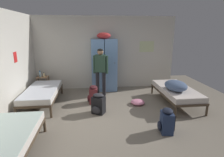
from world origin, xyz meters
The scene contains 15 objects.
ground_plane centered at (0.00, 0.00, 0.00)m, with size 8.10×8.10×0.00m, color gray.
room_backdrop centered at (-1.26, 1.29, 1.32)m, with size 5.19×5.07×2.64m.
locker_bank centered at (-0.06, 2.22, 0.97)m, with size 0.90×0.55×2.07m.
shelf_unit centered at (-2.23, 2.20, 0.35)m, with size 0.38×0.30×0.57m.
bed_left_front centered at (-1.98, -1.45, 0.38)m, with size 0.90×1.90×0.49m.
bed_left_rear centered at (-1.98, 1.05, 0.38)m, with size 0.90×1.90×0.49m.
bed_right centered at (1.98, 0.71, 0.38)m, with size 0.90×1.90×0.49m.
bedding_heap centered at (1.84, 0.48, 0.63)m, with size 0.59×0.76×0.28m.
person_traveler centered at (-0.22, 1.65, 0.95)m, with size 0.49×0.28×1.58m.
water_bottle centered at (-2.31, 2.22, 0.66)m, with size 0.07×0.07×0.21m.
lotion_bottle centered at (-2.16, 2.16, 0.64)m, with size 0.06×0.06×0.17m.
backpack_navy centered at (1.05, -0.85, 0.26)m, with size 0.37×0.35×0.55m.
backpack_maroon centered at (-0.49, 1.00, 0.26)m, with size 0.35×0.33×0.55m.
backpack_black centered at (-0.36, 0.26, 0.26)m, with size 0.40×0.41×0.55m.
clothes_pile_pink centered at (0.83, 0.74, 0.07)m, with size 0.41×0.42×0.13m.
Camera 1 is at (-0.51, -4.27, 2.15)m, focal length 29.51 mm.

